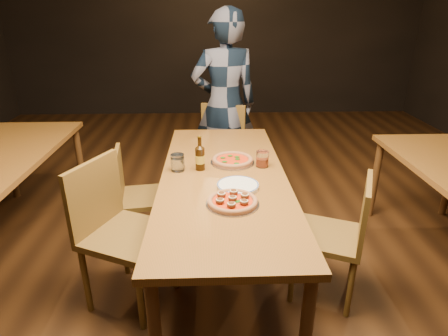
{
  "coord_description": "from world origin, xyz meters",
  "views": [
    {
      "loc": [
        -0.08,
        -2.2,
        1.73
      ],
      "look_at": [
        0.0,
        -0.05,
        0.82
      ],
      "focal_mm": 30.0,
      "sensor_mm": 36.0,
      "label": 1
    }
  ],
  "objects_px": {
    "pizza_margherita": "(232,160)",
    "diner": "(225,105)",
    "chair_main_sw": "(146,196)",
    "chair_end": "(217,153)",
    "plate_stack": "(238,186)",
    "pizza_meatball": "(233,201)",
    "amber_glass": "(262,159)",
    "chair_main_e": "(328,235)",
    "water_glass": "(178,163)",
    "beer_bottle": "(200,158)",
    "chair_main_nw": "(128,234)",
    "table_main": "(224,185)"
  },
  "relations": [
    {
      "from": "table_main",
      "to": "amber_glass",
      "type": "relative_size",
      "value": 18.72
    },
    {
      "from": "chair_main_e",
      "to": "chair_main_sw",
      "type": "bearing_deg",
      "value": -93.02
    },
    {
      "from": "chair_main_sw",
      "to": "pizza_meatball",
      "type": "relative_size",
      "value": 2.84
    },
    {
      "from": "chair_main_nw",
      "to": "pizza_margherita",
      "type": "xyz_separation_m",
      "value": [
        0.66,
        0.47,
        0.29
      ]
    },
    {
      "from": "plate_stack",
      "to": "diner",
      "type": "relative_size",
      "value": 0.14
    },
    {
      "from": "chair_main_nw",
      "to": "chair_main_e",
      "type": "bearing_deg",
      "value": -64.53
    },
    {
      "from": "chair_main_sw",
      "to": "plate_stack",
      "type": "distance_m",
      "value": 0.94
    },
    {
      "from": "chair_main_e",
      "to": "water_glass",
      "type": "bearing_deg",
      "value": -85.51
    },
    {
      "from": "chair_main_sw",
      "to": "pizza_meatball",
      "type": "xyz_separation_m",
      "value": [
        0.62,
        -0.77,
        0.35
      ]
    },
    {
      "from": "chair_end",
      "to": "water_glass",
      "type": "height_order",
      "value": "chair_end"
    },
    {
      "from": "chair_main_nw",
      "to": "chair_main_e",
      "type": "xyz_separation_m",
      "value": [
        1.23,
        0.02,
        -0.05
      ]
    },
    {
      "from": "chair_main_sw",
      "to": "beer_bottle",
      "type": "distance_m",
      "value": 0.66
    },
    {
      "from": "chair_main_sw",
      "to": "pizza_margherita",
      "type": "distance_m",
      "value": 0.76
    },
    {
      "from": "water_glass",
      "to": "diner",
      "type": "relative_size",
      "value": 0.06
    },
    {
      "from": "amber_glass",
      "to": "diner",
      "type": "relative_size",
      "value": 0.06
    },
    {
      "from": "chair_main_nw",
      "to": "diner",
      "type": "relative_size",
      "value": 0.55
    },
    {
      "from": "chair_main_nw",
      "to": "table_main",
      "type": "bearing_deg",
      "value": -41.83
    },
    {
      "from": "chair_main_sw",
      "to": "chair_end",
      "type": "relative_size",
      "value": 0.89
    },
    {
      "from": "plate_stack",
      "to": "beer_bottle",
      "type": "relative_size",
      "value": 1.11
    },
    {
      "from": "chair_end",
      "to": "plate_stack",
      "type": "xyz_separation_m",
      "value": [
        0.1,
        -1.33,
        0.29
      ]
    },
    {
      "from": "chair_main_sw",
      "to": "amber_glass",
      "type": "bearing_deg",
      "value": -113.98
    },
    {
      "from": "chair_main_sw",
      "to": "chair_main_e",
      "type": "height_order",
      "value": "chair_main_e"
    },
    {
      "from": "chair_main_sw",
      "to": "pizza_meatball",
      "type": "height_order",
      "value": "chair_main_sw"
    },
    {
      "from": "chair_main_sw",
      "to": "pizza_meatball",
      "type": "bearing_deg",
      "value": -149.69
    },
    {
      "from": "beer_bottle",
      "to": "chair_main_sw",
      "type": "bearing_deg",
      "value": 147.31
    },
    {
      "from": "pizza_meatball",
      "to": "amber_glass",
      "type": "distance_m",
      "value": 0.58
    },
    {
      "from": "chair_main_e",
      "to": "amber_glass",
      "type": "height_order",
      "value": "chair_main_e"
    },
    {
      "from": "plate_stack",
      "to": "water_glass",
      "type": "height_order",
      "value": "water_glass"
    },
    {
      "from": "chair_main_nw",
      "to": "pizza_margherita",
      "type": "height_order",
      "value": "chair_main_nw"
    },
    {
      "from": "chair_main_nw",
      "to": "pizza_meatball",
      "type": "xyz_separation_m",
      "value": [
        0.62,
        -0.14,
        0.29
      ]
    },
    {
      "from": "plate_stack",
      "to": "amber_glass",
      "type": "bearing_deg",
      "value": 60.05
    },
    {
      "from": "water_glass",
      "to": "plate_stack",
      "type": "bearing_deg",
      "value": -36.35
    },
    {
      "from": "chair_main_sw",
      "to": "pizza_meatball",
      "type": "distance_m",
      "value": 1.05
    },
    {
      "from": "pizza_margherita",
      "to": "amber_glass",
      "type": "bearing_deg",
      "value": -19.45
    },
    {
      "from": "amber_glass",
      "to": "pizza_margherita",
      "type": "bearing_deg",
      "value": 160.55
    },
    {
      "from": "chair_end",
      "to": "amber_glass",
      "type": "xyz_separation_m",
      "value": [
        0.29,
        -1.01,
        0.33
      ]
    },
    {
      "from": "chair_main_sw",
      "to": "chair_end",
      "type": "bearing_deg",
      "value": -44.71
    },
    {
      "from": "chair_main_e",
      "to": "chair_end",
      "type": "xyz_separation_m",
      "value": [
        -0.66,
        1.38,
        0.03
      ]
    },
    {
      "from": "chair_main_e",
      "to": "pizza_margherita",
      "type": "relative_size",
      "value": 2.86
    },
    {
      "from": "chair_main_sw",
      "to": "beer_bottle",
      "type": "height_order",
      "value": "beer_bottle"
    },
    {
      "from": "table_main",
      "to": "pizza_margherita",
      "type": "xyz_separation_m",
      "value": [
        0.07,
        0.21,
        0.09
      ]
    },
    {
      "from": "chair_main_e",
      "to": "beer_bottle",
      "type": "xyz_separation_m",
      "value": [
        -0.8,
        0.33,
        0.4
      ]
    },
    {
      "from": "pizza_meatball",
      "to": "amber_glass",
      "type": "bearing_deg",
      "value": 66.46
    },
    {
      "from": "chair_main_e",
      "to": "chair_end",
      "type": "height_order",
      "value": "chair_end"
    },
    {
      "from": "plate_stack",
      "to": "water_glass",
      "type": "relative_size",
      "value": 2.23
    },
    {
      "from": "chair_end",
      "to": "plate_stack",
      "type": "relative_size",
      "value": 3.75
    },
    {
      "from": "amber_glass",
      "to": "chair_main_sw",
      "type": "bearing_deg",
      "value": 164.46
    },
    {
      "from": "pizza_margherita",
      "to": "diner",
      "type": "distance_m",
      "value": 1.17
    },
    {
      "from": "chair_end",
      "to": "water_glass",
      "type": "relative_size",
      "value": 8.37
    },
    {
      "from": "chair_main_e",
      "to": "pizza_meatball",
      "type": "distance_m",
      "value": 0.71
    }
  ]
}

